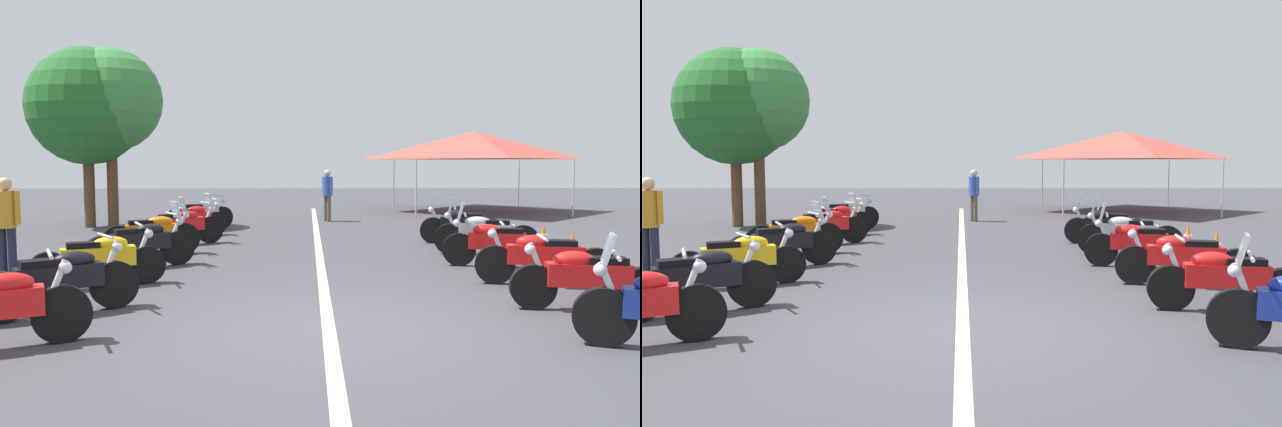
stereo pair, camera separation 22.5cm
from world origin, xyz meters
The scene contains 21 objects.
ground_plane centered at (0.00, 0.00, 0.00)m, with size 80.00×80.00×0.00m, color #424247.
lane_centre_stripe centered at (5.75, 0.00, 0.00)m, with size 26.31×0.16×0.01m, color beige.
motorcycle_left_row_1 centered at (0.76, 3.37, 0.45)m, with size 1.25×1.72×1.00m.
motorcycle_left_row_2 centered at (2.50, 3.48, 0.45)m, with size 1.04×1.92×0.98m.
motorcycle_left_row_3 centered at (4.23, 3.28, 0.47)m, with size 1.21×1.79×1.21m.
motorcycle_left_row_4 centered at (5.79, 3.48, 0.47)m, with size 0.97×1.91×1.22m.
motorcycle_left_row_5 centered at (7.38, 3.23, 0.47)m, with size 1.20×1.90×1.21m.
motorcycle_left_row_6 centered at (8.98, 3.31, 0.46)m, with size 1.33×1.78×1.00m.
motorcycle_left_row_7 centered at (10.72, 3.36, 0.46)m, with size 1.31×1.78×1.00m.
motorcycle_right_row_1 centered at (0.82, -3.38, 0.44)m, with size 0.75×1.96×0.98m.
motorcycle_right_row_2 centered at (2.48, -3.47, 0.45)m, with size 0.84×2.11×0.99m.
motorcycle_right_row_3 centered at (4.23, -3.24, 0.46)m, with size 0.79×1.96×1.20m.
motorcycle_right_row_4 centered at (5.68, -3.47, 0.47)m, with size 0.84×2.12×1.22m.
motorcycle_right_row_5 centered at (7.46, -3.42, 0.46)m, with size 0.81×1.98×1.20m.
traffic_cone_0 centered at (6.21, -4.93, 0.29)m, with size 0.36×0.36×0.61m.
traffic_cone_1 centered at (4.84, -4.97, 0.29)m, with size 0.36×0.36×0.61m.
bystander_0 centered at (3.40, 5.34, 1.00)m, with size 0.32×0.52×1.70m.
bystander_1 centered at (13.20, -0.41, 1.01)m, with size 0.45×0.34×1.72m.
roadside_tree_0 centered at (11.48, 6.82, 3.60)m, with size 3.47×3.47×5.35m.
roadside_tree_1 centered at (11.60, 6.15, 3.80)m, with size 3.08×3.08×5.36m.
event_tent centered at (17.26, -6.39, 2.65)m, with size 6.24×6.24×3.20m.
Camera 2 is at (-6.91, 0.02, 1.93)m, focal length 34.11 mm.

